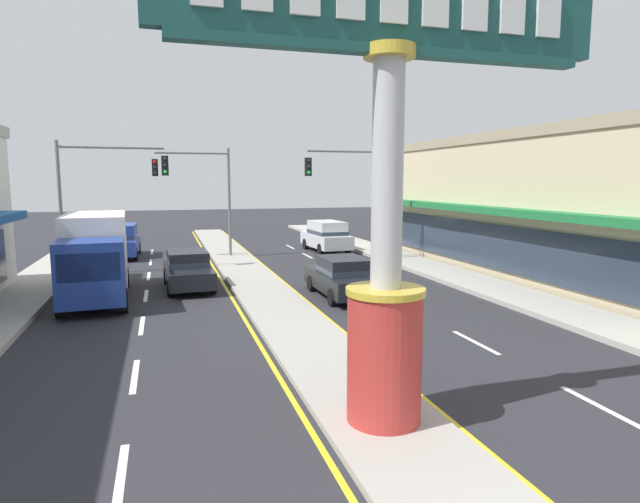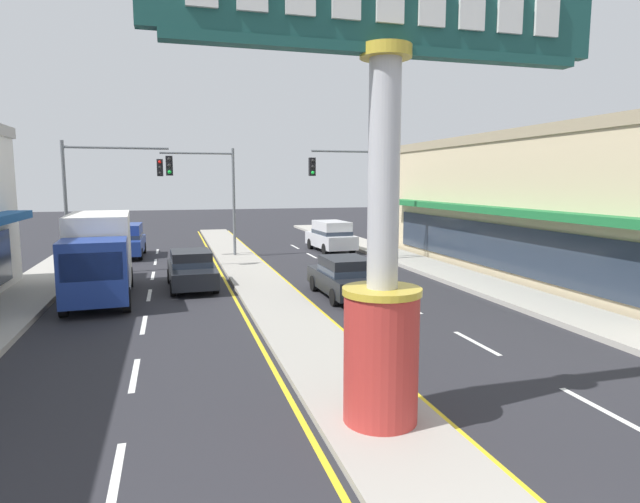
{
  "view_description": "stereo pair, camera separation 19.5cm",
  "coord_description": "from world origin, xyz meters",
  "px_view_note": "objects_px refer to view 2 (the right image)",
  "views": [
    {
      "loc": [
        -3.65,
        -3.02,
        4.39
      ],
      "look_at": [
        0.14,
        9.76,
        2.6
      ],
      "focal_mm": 29.7,
      "sensor_mm": 36.0,
      "label": 1
    },
    {
      "loc": [
        -3.47,
        -3.07,
        4.39
      ],
      "look_at": [
        0.14,
        9.76,
        2.6
      ],
      "focal_mm": 29.7,
      "sensor_mm": 36.0,
      "label": 2
    }
  ],
  "objects_px": {
    "box_truck_far_right_lane": "(99,253)",
    "suv_far_left_oncoming": "(126,240)",
    "district_sign": "(384,199)",
    "sedan_near_right_lane": "(345,277)",
    "sedan_near_left_lane": "(191,269)",
    "traffic_light_median_far": "(207,184)",
    "suv_mid_left_lane": "(331,236)",
    "traffic_light_right_side": "(364,183)",
    "traffic_light_left_side": "(106,184)",
    "storefront_right": "(567,205)"
  },
  "relations": [
    {
      "from": "storefront_right",
      "to": "traffic_light_left_side",
      "type": "distance_m",
      "value": 21.5
    },
    {
      "from": "traffic_light_right_side",
      "to": "traffic_light_median_far",
      "type": "relative_size",
      "value": 1.0
    },
    {
      "from": "sedan_near_left_lane",
      "to": "suv_far_left_oncoming",
      "type": "xyz_separation_m",
      "value": [
        -3.3,
        10.2,
        0.2
      ]
    },
    {
      "from": "sedan_near_right_lane",
      "to": "box_truck_far_right_lane",
      "type": "xyz_separation_m",
      "value": [
        -8.92,
        2.52,
        0.91
      ]
    },
    {
      "from": "storefront_right",
      "to": "box_truck_far_right_lane",
      "type": "height_order",
      "value": "storefront_right"
    },
    {
      "from": "traffic_light_median_far",
      "to": "box_truck_far_right_lane",
      "type": "height_order",
      "value": "traffic_light_median_far"
    },
    {
      "from": "storefront_right",
      "to": "traffic_light_right_side",
      "type": "distance_m",
      "value": 9.83
    },
    {
      "from": "storefront_right",
      "to": "box_truck_far_right_lane",
      "type": "distance_m",
      "value": 20.62
    },
    {
      "from": "traffic_light_left_side",
      "to": "box_truck_far_right_lane",
      "type": "relative_size",
      "value": 0.88
    },
    {
      "from": "traffic_light_right_side",
      "to": "traffic_light_median_far",
      "type": "height_order",
      "value": "same"
    },
    {
      "from": "sedan_near_right_lane",
      "to": "sedan_near_left_lane",
      "type": "relative_size",
      "value": 0.99
    },
    {
      "from": "storefront_right",
      "to": "traffic_light_left_side",
      "type": "xyz_separation_m",
      "value": [
        -20.74,
        5.57,
        0.96
      ]
    },
    {
      "from": "box_truck_far_right_lane",
      "to": "suv_far_left_oncoming",
      "type": "xyz_separation_m",
      "value": [
        0.1,
        11.03,
        -0.71
      ]
    },
    {
      "from": "storefront_right",
      "to": "suv_mid_left_lane",
      "type": "xyz_separation_m",
      "value": [
        -8.33,
        10.6,
        -2.3
      ]
    },
    {
      "from": "traffic_light_right_side",
      "to": "sedan_near_left_lane",
      "type": "xyz_separation_m",
      "value": [
        -9.11,
        -4.29,
        -3.46
      ]
    },
    {
      "from": "suv_far_left_oncoming",
      "to": "storefront_right",
      "type": "bearing_deg",
      "value": -29.3
    },
    {
      "from": "traffic_light_left_side",
      "to": "traffic_light_median_far",
      "type": "bearing_deg",
      "value": 39.62
    },
    {
      "from": "suv_mid_left_lane",
      "to": "district_sign",
      "type": "bearing_deg",
      "value": -104.75
    },
    {
      "from": "traffic_light_left_side",
      "to": "traffic_light_median_far",
      "type": "relative_size",
      "value": 1.0
    },
    {
      "from": "box_truck_far_right_lane",
      "to": "suv_mid_left_lane",
      "type": "xyz_separation_m",
      "value": [
        12.22,
        10.15,
        -0.71
      ]
    },
    {
      "from": "suv_far_left_oncoming",
      "to": "suv_mid_left_lane",
      "type": "bearing_deg",
      "value": -4.14
    },
    {
      "from": "traffic_light_left_side",
      "to": "suv_far_left_oncoming",
      "type": "relative_size",
      "value": 1.34
    },
    {
      "from": "sedan_near_left_lane",
      "to": "suv_far_left_oncoming",
      "type": "distance_m",
      "value": 10.72
    },
    {
      "from": "traffic_light_median_far",
      "to": "sedan_near_right_lane",
      "type": "xyz_separation_m",
      "value": [
        4.29,
        -11.64,
        -3.41
      ]
    },
    {
      "from": "box_truck_far_right_lane",
      "to": "suv_far_left_oncoming",
      "type": "height_order",
      "value": "box_truck_far_right_lane"
    },
    {
      "from": "traffic_light_median_far",
      "to": "sedan_near_right_lane",
      "type": "height_order",
      "value": "traffic_light_median_far"
    },
    {
      "from": "district_sign",
      "to": "traffic_light_left_side",
      "type": "height_order",
      "value": "district_sign"
    },
    {
      "from": "suv_mid_left_lane",
      "to": "suv_far_left_oncoming",
      "type": "distance_m",
      "value": 12.16
    },
    {
      "from": "district_sign",
      "to": "sedan_near_left_lane",
      "type": "bearing_deg",
      "value": 101.39
    },
    {
      "from": "district_sign",
      "to": "suv_far_left_oncoming",
      "type": "xyz_separation_m",
      "value": [
        -6.06,
        23.91,
        -3.1
      ]
    },
    {
      "from": "district_sign",
      "to": "sedan_near_right_lane",
      "type": "distance_m",
      "value": 11.22
    },
    {
      "from": "storefront_right",
      "to": "traffic_light_median_far",
      "type": "bearing_deg",
      "value": 149.0
    },
    {
      "from": "traffic_light_right_side",
      "to": "sedan_near_left_lane",
      "type": "relative_size",
      "value": 1.42
    },
    {
      "from": "sedan_near_right_lane",
      "to": "box_truck_far_right_lane",
      "type": "relative_size",
      "value": 0.62
    },
    {
      "from": "district_sign",
      "to": "traffic_light_left_side",
      "type": "relative_size",
      "value": 1.28
    },
    {
      "from": "district_sign",
      "to": "sedan_near_left_lane",
      "type": "relative_size",
      "value": 1.82
    },
    {
      "from": "traffic_light_right_side",
      "to": "box_truck_far_right_lane",
      "type": "height_order",
      "value": "traffic_light_right_side"
    },
    {
      "from": "traffic_light_right_side",
      "to": "traffic_light_median_far",
      "type": "xyz_separation_m",
      "value": [
        -7.87,
        4.0,
        -0.05
      ]
    },
    {
      "from": "traffic_light_median_far",
      "to": "traffic_light_left_side",
      "type": "bearing_deg",
      "value": -140.38
    },
    {
      "from": "traffic_light_right_side",
      "to": "suv_far_left_oncoming",
      "type": "xyz_separation_m",
      "value": [
        -12.41,
        5.92,
        -3.26
      ]
    },
    {
      "from": "sedan_near_right_lane",
      "to": "box_truck_far_right_lane",
      "type": "height_order",
      "value": "box_truck_far_right_lane"
    },
    {
      "from": "sedan_near_right_lane",
      "to": "suv_mid_left_lane",
      "type": "height_order",
      "value": "suv_mid_left_lane"
    },
    {
      "from": "box_truck_far_right_lane",
      "to": "sedan_near_left_lane",
      "type": "relative_size",
      "value": 1.61
    },
    {
      "from": "district_sign",
      "to": "box_truck_far_right_lane",
      "type": "xyz_separation_m",
      "value": [
        -6.16,
        12.88,
        -2.39
      ]
    },
    {
      "from": "sedan_near_right_lane",
      "to": "suv_mid_left_lane",
      "type": "bearing_deg",
      "value": 75.39
    },
    {
      "from": "storefront_right",
      "to": "traffic_light_right_side",
      "type": "xyz_separation_m",
      "value": [
        -8.05,
        5.56,
        0.96
      ]
    },
    {
      "from": "sedan_near_left_lane",
      "to": "suv_far_left_oncoming",
      "type": "bearing_deg",
      "value": 107.91
    },
    {
      "from": "traffic_light_median_far",
      "to": "sedan_near_right_lane",
      "type": "bearing_deg",
      "value": -69.79
    },
    {
      "from": "district_sign",
      "to": "sedan_near_right_lane",
      "type": "height_order",
      "value": "district_sign"
    },
    {
      "from": "district_sign",
      "to": "box_truck_far_right_lane",
      "type": "relative_size",
      "value": 1.13
    }
  ]
}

